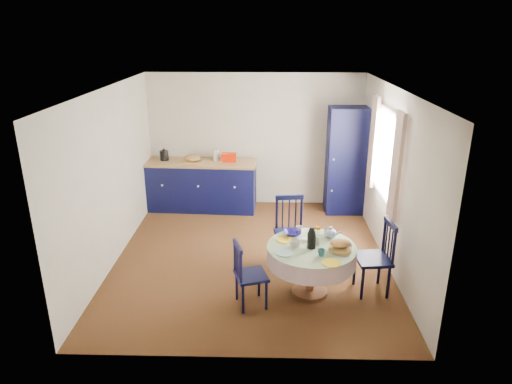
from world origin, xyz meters
TOP-DOWN VIEW (x-y plane):
  - floor at (0.00, 0.00)m, footprint 4.50×4.50m
  - ceiling at (0.00, 0.00)m, footprint 4.50×4.50m
  - wall_back at (0.00, 2.25)m, footprint 4.00×0.02m
  - wall_left at (-2.00, 0.00)m, footprint 0.02×4.50m
  - wall_right at (2.00, 0.00)m, footprint 0.02×4.50m
  - window at (1.95, 0.30)m, footprint 0.10×1.74m
  - kitchen_counter at (-1.00, 1.90)m, footprint 2.11×0.75m
  - pantry_cabinet at (1.66, 1.85)m, footprint 0.69×0.51m
  - dining_table at (0.81, -1.00)m, footprint 1.13×1.13m
  - chair_left at (0.01, -1.28)m, footprint 0.47×0.48m
  - chair_far at (0.58, -0.19)m, footprint 0.50×0.48m
  - chair_right at (1.64, -0.92)m, footprint 0.46×0.48m
  - mug_a at (0.58, -1.02)m, footprint 0.12×0.12m
  - mug_b at (0.89, -1.25)m, footprint 0.09×0.09m
  - mug_c at (1.04, -0.71)m, footprint 0.12×0.12m
  - mug_d at (0.67, -0.59)m, footprint 0.09×0.09m
  - cobalt_bowl at (0.57, -0.68)m, footprint 0.24×0.24m

SIDE VIEW (x-z plane):
  - floor at x=0.00m, z-range 0.00..0.00m
  - chair_left at x=0.01m, z-range 0.01..0.87m
  - kitchen_counter at x=-1.00m, z-range -0.11..1.06m
  - chair_right at x=1.64m, z-range 0.01..0.99m
  - chair_far at x=0.58m, z-range 0.01..1.01m
  - dining_table at x=0.81m, z-range 0.08..1.04m
  - cobalt_bowl at x=0.57m, z-range 0.68..0.74m
  - mug_b at x=0.89m, z-range 0.68..0.76m
  - mug_d at x=0.67m, z-range 0.68..0.77m
  - mug_c at x=1.04m, z-range 0.68..0.78m
  - mug_a at x=0.58m, z-range 0.68..0.78m
  - pantry_cabinet at x=1.66m, z-range 0.00..1.95m
  - wall_back at x=0.00m, z-range 0.00..2.50m
  - wall_left at x=-2.00m, z-range 0.00..2.50m
  - wall_right at x=2.00m, z-range 0.00..2.50m
  - window at x=1.95m, z-range 0.80..2.25m
  - ceiling at x=0.00m, z-range 2.50..2.50m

